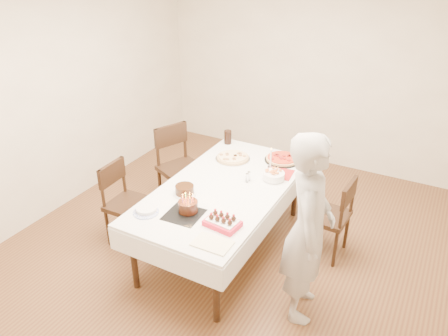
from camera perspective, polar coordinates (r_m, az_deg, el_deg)
The scene contains 22 objects.
floor at distance 4.79m, azimuth 0.76°, elevation -10.45°, with size 5.00×5.00×0.00m, color #502D1B.
wall_back at distance 6.29m, azimuth 11.83°, elevation 12.38°, with size 4.50×0.04×2.70m, color beige.
wall_left at distance 5.45m, azimuth -20.82°, elevation 8.76°, with size 0.04×5.00×2.70m, color beige.
dining_table at distance 4.59m, azimuth 0.00°, elevation -6.50°, with size 1.14×2.14×0.75m, color white.
chair_right_savory at distance 4.61m, azimuth 13.25°, elevation -6.07°, with size 0.46×0.46×0.90m, color black, non-canonical shape.
chair_left_savory at distance 5.25m, azimuth -5.50°, elevation -0.19°, with size 0.52×0.52×1.02m, color black, non-canonical shape.
chair_left_dessert at distance 4.75m, azimuth -12.19°, elevation -4.71°, with size 0.47×0.47×0.92m, color black, non-canonical shape.
person at distance 3.66m, azimuth 10.93°, elevation -7.87°, with size 0.62×0.41×1.71m, color #A29D99.
pizza_white at distance 4.92m, azimuth 1.15°, elevation 1.38°, with size 0.39×0.39×0.04m, color beige.
pizza_pepperoni at distance 4.94m, azimuth 7.61°, elevation 1.20°, with size 0.39×0.39×0.04m, color red.
red_placemat at distance 4.67m, azimuth 7.36°, elevation -0.73°, with size 0.25×0.25×0.01m, color #B21E1E.
pasta_bowl at distance 4.53m, azimuth 6.52°, elevation -1.01°, with size 0.22×0.22×0.07m, color white.
taper_candle at distance 4.66m, azimuth 6.12°, elevation 1.17°, with size 0.06×0.06×0.28m, color white.
shaker_pair at distance 4.46m, azimuth 3.02°, elevation -1.29°, with size 0.08×0.08×0.10m, color white, non-canonical shape.
cola_glass at distance 5.29m, azimuth 0.50°, elevation 4.06°, with size 0.09×0.09×0.17m, color black.
layer_cake at distance 4.26m, azimuth -5.17°, elevation -2.87°, with size 0.23×0.23×0.09m, color black.
cake_board at distance 3.98m, azimuth -5.27°, elevation -6.10°, with size 0.32×0.32×0.01m, color black.
birthday_cake at distance 3.96m, azimuth -4.73°, elevation -4.59°, with size 0.18×0.18×0.17m, color #33150D.
strawberry_box at distance 3.80m, azimuth -0.21°, elevation -7.10°, with size 0.30×0.20×0.08m, color red, non-canonical shape.
box_lid at distance 3.62m, azimuth -1.53°, elevation -9.90°, with size 0.32×0.21×0.03m, color beige.
plate_stack at distance 4.07m, azimuth -10.09°, elevation -5.32°, with size 0.19×0.19×0.04m, color white.
china_plate at distance 4.05m, azimuth -10.16°, elevation -5.72°, with size 0.24×0.24×0.01m, color white.
Camera 1 is at (1.75, -3.33, 2.96)m, focal length 35.00 mm.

